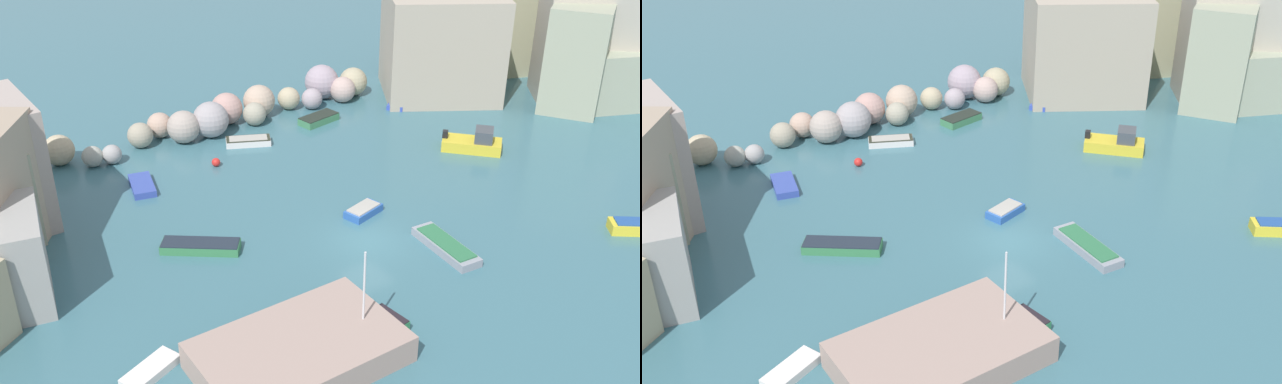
{
  "view_description": "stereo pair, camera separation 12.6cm",
  "coord_description": "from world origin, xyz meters",
  "views": [
    {
      "loc": [
        -21.32,
        -26.97,
        21.58
      ],
      "look_at": [
        0.0,
        4.67,
        1.0
      ],
      "focal_mm": 40.99,
      "sensor_mm": 36.0,
      "label": 1
    },
    {
      "loc": [
        -21.22,
        -27.04,
        21.58
      ],
      "look_at": [
        0.0,
        4.67,
        1.0
      ],
      "focal_mm": 40.99,
      "sensor_mm": 36.0,
      "label": 2
    }
  ],
  "objects": [
    {
      "name": "cove_water",
      "position": [
        0.0,
        0.0,
        0.0
      ],
      "size": [
        160.0,
        160.0,
        0.0
      ],
      "primitive_type": "plane",
      "color": "#3C6C78",
      "rests_on": "ground"
    },
    {
      "name": "cliff_headland_right",
      "position": [
        24.5,
        12.89,
        4.17
      ],
      "size": [
        19.87,
        19.58,
        11.14
      ],
      "color": "tan",
      "rests_on": "ground"
    },
    {
      "name": "rock_breakwater",
      "position": [
        1.36,
        18.68,
        1.11
      ],
      "size": [
        31.82,
        4.63,
        2.76
      ],
      "color": "#ABA199",
      "rests_on": "ground"
    },
    {
      "name": "stone_dock",
      "position": [
        -8.48,
        -6.33,
        0.66
      ],
      "size": [
        8.72,
        5.41,
        1.32
      ],
      "primitive_type": "cube",
      "rotation": [
        0.0,
        0.0,
        0.0
      ],
      "color": "tan",
      "rests_on": "ground"
    },
    {
      "name": "channel_buoy",
      "position": [
        -2.67,
        13.1,
        0.29
      ],
      "size": [
        0.58,
        0.58,
        0.58
      ],
      "primitive_type": "sphere",
      "color": "red",
      "rests_on": "cove_water"
    },
    {
      "name": "moored_boat_0",
      "position": [
        -5.35,
        -6.69,
        0.34
      ],
      "size": [
        4.48,
        2.31,
        4.82
      ],
      "rotation": [
        0.0,
        0.0,
        0.12
      ],
      "color": "#2E834C",
      "rests_on": "cove_water"
    },
    {
      "name": "moored_boat_1",
      "position": [
        1.6,
        2.48,
        0.25
      ],
      "size": [
        2.54,
        1.73,
        0.52
      ],
      "rotation": [
        0.0,
        0.0,
        3.4
      ],
      "color": "#2C5BAF",
      "rests_on": "cove_water"
    },
    {
      "name": "moored_boat_2",
      "position": [
        0.79,
        14.92,
        0.28
      ],
      "size": [
        3.34,
        2.42,
        0.53
      ],
      "rotation": [
        0.0,
        0.0,
        5.84
      ],
      "color": "white",
      "rests_on": "cove_water"
    },
    {
      "name": "moored_boat_3",
      "position": [
        2.97,
        -3.12,
        0.27
      ],
      "size": [
        1.72,
        4.59,
        0.55
      ],
      "rotation": [
        0.0,
        0.0,
        1.49
      ],
      "color": "#8D929E",
      "rests_on": "cove_water"
    },
    {
      "name": "moored_boat_4",
      "position": [
        -14.08,
        -3.34,
        0.2
      ],
      "size": [
        2.85,
        2.02,
        0.4
      ],
      "rotation": [
        0.0,
        0.0,
        0.4
      ],
      "color": "white",
      "rests_on": "cove_water"
    },
    {
      "name": "moored_boat_5",
      "position": [
        -7.96,
        12.84,
        0.22
      ],
      "size": [
        1.97,
        3.16,
        0.43
      ],
      "rotation": [
        0.0,
        0.0,
        4.49
      ],
      "color": "#374DAD",
      "rests_on": "cove_water"
    },
    {
      "name": "moored_boat_6",
      "position": [
        -8.06,
        4.27,
        0.27
      ],
      "size": [
        4.13,
        3.52,
        0.55
      ],
      "rotation": [
        0.0,
        0.0,
        5.64
      ],
      "color": "#39804C",
      "rests_on": "cove_water"
    },
    {
      "name": "moored_boat_7",
      "position": [
        14.34,
        14.81,
        0.19
      ],
      "size": [
        2.77,
        2.55,
        0.37
      ],
      "rotation": [
        0.0,
        0.0,
        3.8
      ],
      "color": "#354EBB",
      "rests_on": "cove_water"
    },
    {
      "name": "moored_boat_9",
      "position": [
        7.17,
        15.49,
        0.29
      ],
      "size": [
        3.26,
        1.9,
        0.57
      ],
      "rotation": [
        0.0,
        0.0,
        0.17
      ],
      "color": "#418255",
      "rests_on": "cove_water"
    },
    {
      "name": "moored_boat_10",
      "position": [
        13.36,
        5.36,
        0.56
      ],
      "size": [
        4.06,
        4.21,
        1.64
      ],
      "rotation": [
        0.0,
        0.0,
        5.45
      ],
      "color": "gold",
      "rests_on": "cove_water"
    }
  ]
}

